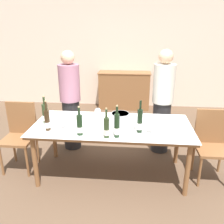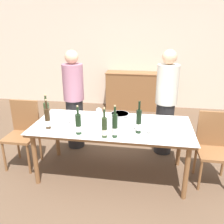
# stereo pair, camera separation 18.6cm
# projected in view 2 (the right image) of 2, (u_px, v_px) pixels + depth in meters

# --- Properties ---
(ground_plane) EXTENTS (12.00, 12.00, 0.00)m
(ground_plane) POSITION_uv_depth(u_px,v_px,m) (112.00, 173.00, 3.37)
(ground_plane) COLOR brown
(back_wall) EXTENTS (8.00, 0.10, 2.80)m
(back_wall) POSITION_uv_depth(u_px,v_px,m) (132.00, 50.00, 5.82)
(back_wall) COLOR beige
(back_wall) RESTS_ON ground_plane
(sideboard_cabinet) EXTENTS (1.27, 0.46, 0.91)m
(sideboard_cabinet) POSITION_uv_depth(u_px,v_px,m) (132.00, 91.00, 5.87)
(sideboard_cabinet) COLOR brown
(sideboard_cabinet) RESTS_ON ground_plane
(dining_table) EXTENTS (2.07, 0.94, 0.75)m
(dining_table) POSITION_uv_depth(u_px,v_px,m) (112.00, 129.00, 3.14)
(dining_table) COLOR brown
(dining_table) RESTS_ON ground_plane
(ice_bucket) EXTENTS (0.23, 0.23, 0.19)m
(ice_bucket) POSITION_uv_depth(u_px,v_px,m) (120.00, 120.00, 3.00)
(ice_bucket) COLOR silver
(ice_bucket) RESTS_ON dining_table
(wine_bottle_0) EXTENTS (0.07, 0.07, 0.39)m
(wine_bottle_0) POSITION_uv_depth(u_px,v_px,m) (48.00, 119.00, 2.96)
(wine_bottle_0) COLOR #332314
(wine_bottle_0) RESTS_ON dining_table
(wine_bottle_1) EXTENTS (0.07, 0.07, 0.36)m
(wine_bottle_1) POSITION_uv_depth(u_px,v_px,m) (78.00, 125.00, 2.82)
(wine_bottle_1) COLOR black
(wine_bottle_1) RESTS_ON dining_table
(wine_bottle_2) EXTENTS (0.06, 0.06, 0.39)m
(wine_bottle_2) POSITION_uv_depth(u_px,v_px,m) (115.00, 126.00, 2.72)
(wine_bottle_2) COLOR black
(wine_bottle_2) RESTS_ON dining_table
(wine_bottle_3) EXTENTS (0.07, 0.07, 0.40)m
(wine_bottle_3) POSITION_uv_depth(u_px,v_px,m) (139.00, 122.00, 2.83)
(wine_bottle_3) COLOR black
(wine_bottle_3) RESTS_ON dining_table
(wine_bottle_4) EXTENTS (0.07, 0.07, 0.36)m
(wine_bottle_4) POSITION_uv_depth(u_px,v_px,m) (104.00, 128.00, 2.73)
(wine_bottle_4) COLOR #28381E
(wine_bottle_4) RESTS_ON dining_table
(wine_bottle_5) EXTENTS (0.08, 0.08, 0.38)m
(wine_bottle_5) POSITION_uv_depth(u_px,v_px,m) (47.00, 112.00, 3.19)
(wine_bottle_5) COLOR #28381E
(wine_bottle_5) RESTS_ON dining_table
(wine_glass_0) EXTENTS (0.08, 0.08, 0.15)m
(wine_glass_0) POSITION_uv_depth(u_px,v_px,m) (68.00, 117.00, 3.10)
(wine_glass_0) COLOR white
(wine_glass_0) RESTS_ON dining_table
(wine_glass_1) EXTENTS (0.08, 0.08, 0.16)m
(wine_glass_1) POSITION_uv_depth(u_px,v_px,m) (151.00, 126.00, 2.79)
(wine_glass_1) COLOR white
(wine_glass_1) RESTS_ON dining_table
(wine_glass_2) EXTENTS (0.09, 0.09, 0.15)m
(wine_glass_2) POSITION_uv_depth(u_px,v_px,m) (99.00, 111.00, 3.31)
(wine_glass_2) COLOR white
(wine_glass_2) RESTS_ON dining_table
(wine_glass_3) EXTENTS (0.07, 0.07, 0.14)m
(wine_glass_3) POSITION_uv_depth(u_px,v_px,m) (64.00, 120.00, 3.00)
(wine_glass_3) COLOR white
(wine_glass_3) RESTS_ON dining_table
(chair_left_end) EXTENTS (0.42, 0.42, 0.96)m
(chair_left_end) POSITION_uv_depth(u_px,v_px,m) (23.00, 129.00, 3.46)
(chair_left_end) COLOR brown
(chair_left_end) RESTS_ON ground_plane
(chair_right_end) EXTENTS (0.42, 0.42, 0.94)m
(chair_right_end) POSITION_uv_depth(u_px,v_px,m) (214.00, 144.00, 3.07)
(chair_right_end) COLOR brown
(chair_right_end) RESTS_ON ground_plane
(person_host) EXTENTS (0.33, 0.33, 1.63)m
(person_host) POSITION_uv_depth(u_px,v_px,m) (74.00, 101.00, 3.87)
(person_host) COLOR #262628
(person_host) RESTS_ON ground_plane
(person_guest_left) EXTENTS (0.33, 0.33, 1.65)m
(person_guest_left) POSITION_uv_depth(u_px,v_px,m) (166.00, 104.00, 3.67)
(person_guest_left) COLOR #262628
(person_guest_left) RESTS_ON ground_plane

